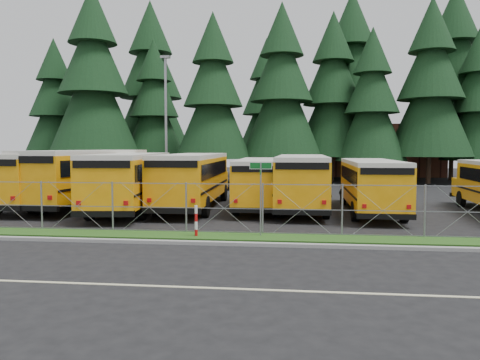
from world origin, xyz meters
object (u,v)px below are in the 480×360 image
Objects in this scene: bus_3 at (194,181)px; bus_5 at (302,183)px; street_sign at (261,183)px; light_standard at (166,119)px; bus_6 at (370,187)px; striped_bollard at (196,221)px; bus_4 at (261,184)px; bus_2 at (132,182)px; bus_1 at (92,178)px; bus_0 at (53,180)px.

bus_5 is (5.90, 0.20, -0.04)m from bus_3.
light_standard is (-8.34, 16.95, 3.47)m from street_sign.
street_sign is 0.28× the size of light_standard.
striped_bollard is (-7.49, -7.47, -0.76)m from bus_6.
street_sign is (0.59, -8.36, 0.67)m from bus_4.
bus_2 is at bearing -84.36° from light_standard.
bus_4 is 0.93× the size of bus_5.
street_sign is at bearing -33.61° from bus_1.
street_sign is (10.26, -8.15, 0.43)m from bus_1.
bus_4 is (6.72, 1.80, -0.16)m from bus_2.
bus_0 is 5.33m from bus_2.
street_sign is at bearing 8.95° from striped_bollard.
bus_3 is 1.03× the size of bus_5.
bus_3 is at bearing 0.22° from bus_0.
bus_5 is 9.28× the size of striped_bollard.
bus_6 is at bearing -13.62° from bus_4.
bus_3 reaches higher than bus_4.
bus_5 is at bearing 4.43° from bus_1.
light_standard reaches higher than bus_6.
bus_1 reaches higher than bus_2.
bus_2 is 1.01× the size of bus_3.
bus_4 is 2.25m from bus_5.
bus_1 reaches higher than bus_6.
bus_1 is 1.18× the size of bus_6.
bus_1 is at bearing -179.88° from bus_4.
bus_5 reaches higher than striped_bollard.
bus_0 is at bearing -167.54° from bus_1.
street_sign is (12.49, -7.85, 0.51)m from bus_0.
bus_2 is 1.04× the size of bus_5.
bus_2 is 9.08m from bus_5.
bus_0 is 1.12× the size of bus_6.
bus_2 is 4.12× the size of street_sign.
bus_0 is 14.76m from street_sign.
light_standard is (1.92, 8.80, 3.90)m from bus_1.
bus_2 reaches higher than street_sign.
bus_0 is 14.13m from bus_5.
bus_5 is at bearing 64.52° from striped_bollard.
bus_6 reaches higher than striped_bollard.
bus_4 is at bearing 78.41° from striped_bollard.
bus_2 reaches higher than bus_4.
bus_4 is 3.69× the size of street_sign.
bus_3 is at bearing 176.41° from bus_6.
bus_1 is 1.07× the size of bus_3.
striped_bollard is 18.96m from light_standard.
bus_1 reaches higher than bus_3.
bus_1 is 13.11m from street_sign.
street_sign is (-1.64, -8.06, 0.57)m from bus_5.
bus_4 is 8.65× the size of striped_bollard.
bus_0 reaches higher than striped_bollard.
bus_1 is 9.67m from bus_4.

